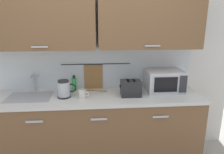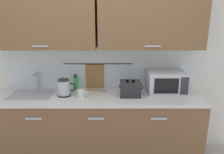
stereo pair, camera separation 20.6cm
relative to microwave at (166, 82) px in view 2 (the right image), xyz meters
name	(u,v)px [view 2 (the right image)]	position (x,y,z in m)	size (l,w,h in m)	color
counter_unit	(98,128)	(-0.86, -0.11, -0.58)	(2.53, 0.64, 0.90)	brown
back_wall_assembly	(98,42)	(-0.85, 0.12, 0.49)	(3.70, 0.41, 2.50)	silver
sink_faucet	(37,79)	(-1.67, 0.12, 0.01)	(0.09, 0.17, 0.22)	#B2B5BA
microwave	(166,82)	(0.00, 0.00, 0.00)	(0.46, 0.35, 0.27)	silver
electric_kettle	(64,88)	(-1.25, -0.13, -0.03)	(0.23, 0.16, 0.21)	black
dish_soap_bottle	(76,83)	(-1.16, 0.13, -0.05)	(0.06, 0.06, 0.20)	green
mug_near_sink	(82,94)	(-1.03, -0.19, -0.09)	(0.12, 0.08, 0.09)	silver
toaster	(130,89)	(-0.46, -0.15, -0.04)	(0.26, 0.17, 0.19)	#232326
mug_by_kettle	(138,87)	(-0.35, 0.05, -0.09)	(0.12, 0.08, 0.09)	black
wooden_spoon	(100,91)	(-0.83, 0.04, -0.13)	(0.27, 0.10, 0.01)	#9E7042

